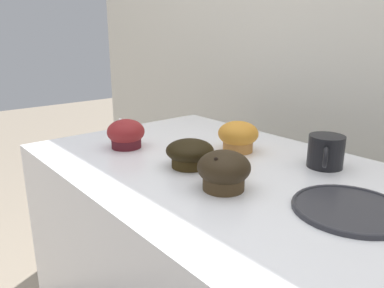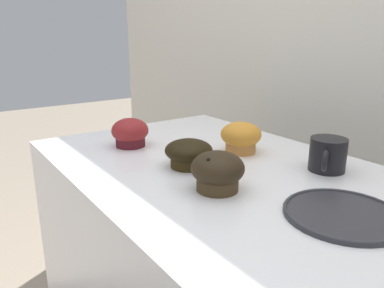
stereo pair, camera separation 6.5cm
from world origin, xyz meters
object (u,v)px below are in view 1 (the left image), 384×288
at_px(muffin_front_center, 126,134).
at_px(serving_plate, 350,208).
at_px(muffin_back_right, 190,153).
at_px(coffee_cup, 326,151).
at_px(muffin_back_left, 238,136).
at_px(muffin_front_left, 224,171).

height_order(muffin_front_center, serving_plate, muffin_front_center).
height_order(muffin_back_right, coffee_cup, coffee_cup).
relative_size(muffin_back_left, coffee_cup, 0.92).
relative_size(coffee_cup, serving_plate, 0.57).
bearing_deg(serving_plate, coffee_cup, 132.56).
height_order(muffin_back_right, serving_plate, muffin_back_right).
relative_size(muffin_front_center, coffee_cup, 0.88).
distance_m(muffin_back_left, muffin_front_left, 0.26).
distance_m(muffin_front_center, muffin_back_right, 0.23).
bearing_deg(coffee_cup, muffin_back_right, -130.24).
height_order(muffin_back_left, muffin_back_right, muffin_back_left).
bearing_deg(muffin_front_center, coffee_cup, 32.65).
bearing_deg(muffin_back_left, muffin_back_right, -86.00).
bearing_deg(muffin_front_center, muffin_front_left, 0.83).
relative_size(muffin_back_right, coffee_cup, 0.97).
height_order(muffin_back_left, coffee_cup, muffin_back_left).
height_order(muffin_front_left, coffee_cup, muffin_front_left).
bearing_deg(muffin_back_right, muffin_front_center, -170.89).
bearing_deg(serving_plate, muffin_back_left, 164.74).
height_order(muffin_front_left, serving_plate, muffin_front_left).
distance_m(muffin_front_center, coffee_cup, 0.52).
bearing_deg(muffin_front_center, muffin_back_left, 44.22).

